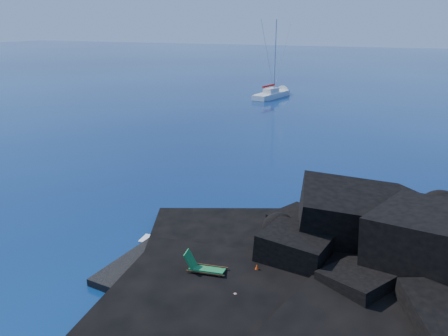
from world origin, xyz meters
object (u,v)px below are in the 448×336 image
at_px(sailboat, 272,97).
at_px(deck_chair, 207,265).
at_px(sunbather, 224,292).
at_px(marker_cone, 257,269).

relative_size(sailboat, deck_chair, 6.49).
height_order(sunbather, marker_cone, marker_cone).
bearing_deg(sailboat, marker_cone, -61.38).
relative_size(deck_chair, marker_cone, 3.30).
bearing_deg(deck_chair, marker_cone, 18.51).
height_order(deck_chair, sunbather, deck_chair).
xyz_separation_m(sailboat, deck_chair, (11.61, -49.43, 0.96)).
distance_m(sailboat, deck_chair, 50.79).
xyz_separation_m(sailboat, marker_cone, (13.57, -48.45, 0.62)).
bearing_deg(sunbather, sailboat, 111.42).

